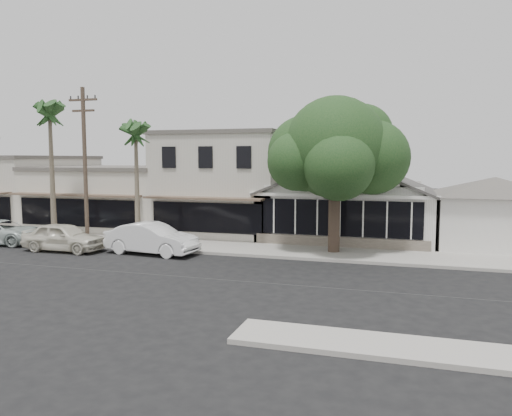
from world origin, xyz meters
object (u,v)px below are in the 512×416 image
(car_1, at_px, (152,239))
(shade_tree, at_px, (335,151))
(car_0, at_px, (64,237))
(car_2, at_px, (2,232))
(utility_pole, at_px, (85,163))

(car_1, xyz_separation_m, shade_tree, (9.13, 2.99, 4.60))
(car_0, relative_size, car_2, 0.90)
(utility_pole, distance_m, car_1, 6.23)
(utility_pole, height_order, car_1, utility_pole)
(utility_pole, relative_size, shade_tree, 1.09)
(car_0, bearing_deg, car_1, -82.80)
(car_1, relative_size, car_2, 0.99)
(car_1, height_order, shade_tree, shade_tree)
(car_1, distance_m, shade_tree, 10.65)
(utility_pole, xyz_separation_m, car_0, (-0.30, -1.68, -4.01))
(car_0, xyz_separation_m, shade_tree, (14.13, 3.67, 4.65))
(car_1, bearing_deg, car_2, 94.92)
(car_0, bearing_deg, shade_tree, -75.92)
(car_1, bearing_deg, shade_tree, -65.98)
(utility_pole, bearing_deg, car_2, -170.99)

